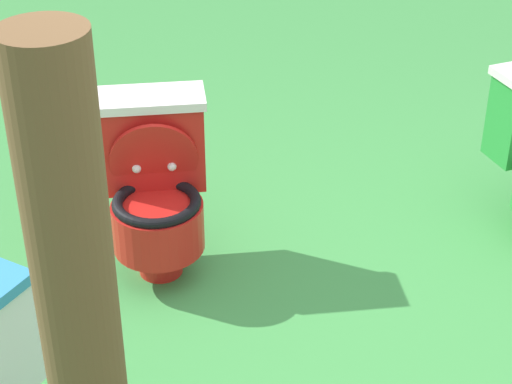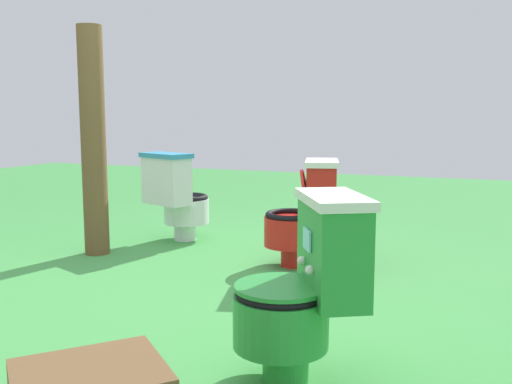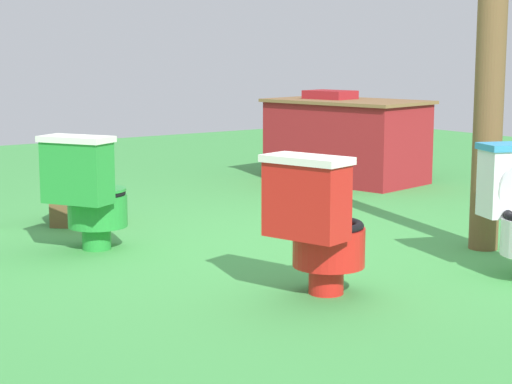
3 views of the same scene
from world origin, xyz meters
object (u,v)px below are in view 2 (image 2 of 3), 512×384
toilet_red (305,212)px  toilet_white (177,196)px  wooden_post (93,142)px  toilet_green (304,287)px

toilet_red → toilet_white: bearing=58.3°
wooden_post → toilet_red: bearing=-81.4°
toilet_white → wooden_post: bearing=-99.8°
toilet_green → wooden_post: 2.50m
toilet_green → wooden_post: wooden_post is taller
toilet_white → toilet_red: size_ratio=1.00×
toilet_white → wooden_post: (-0.58, 0.35, 0.45)m
toilet_white → wooden_post: size_ratio=0.44×
toilet_white → toilet_green: bearing=-28.2°
wooden_post → toilet_green: bearing=-124.1°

